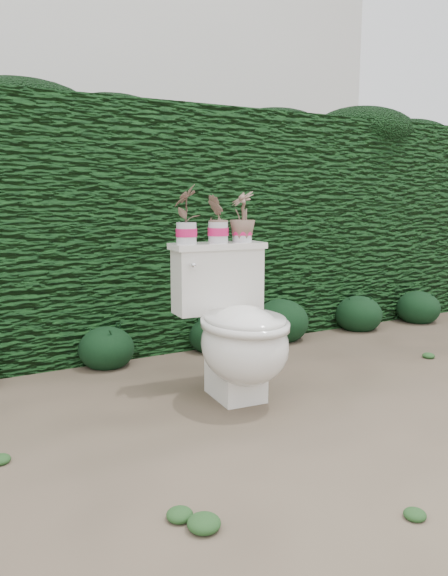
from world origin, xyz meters
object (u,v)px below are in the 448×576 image
toilet (237,330)px  potted_plant_center (218,220)px  potted_plant_left (186,216)px  potted_plant_right (242,218)px

toilet → potted_plant_center: size_ratio=3.30×
potted_plant_left → potted_plant_center: potted_plant_left is taller
potted_plant_left → potted_plant_right: size_ratio=1.13×
toilet → potted_plant_center: bearing=89.4°
potted_plant_center → potted_plant_right: (0.14, -0.01, 0.01)m
toilet → potted_plant_center: (0.02, 0.24, 0.54)m
potted_plant_center → potted_plant_right: bearing=116.1°
potted_plant_center → potted_plant_right: potted_plant_right is taller
potted_plant_center → potted_plant_left: bearing=-63.9°
toilet → potted_plant_left: (-0.15, 0.25, 0.56)m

